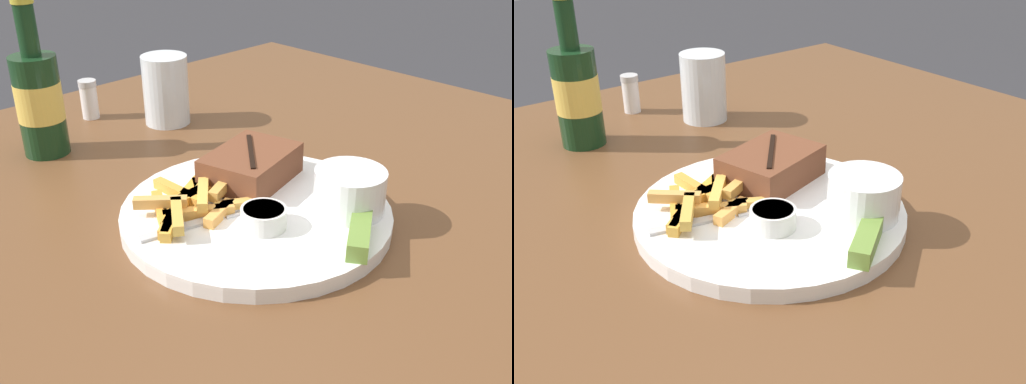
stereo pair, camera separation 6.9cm
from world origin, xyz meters
The scene contains 11 objects.
dining_table centered at (0.00, 0.00, 0.68)m, with size 1.27×1.17×0.75m.
dinner_plate centered at (0.00, 0.00, 0.76)m, with size 0.32×0.32×0.02m.
steak_portion centered at (0.04, 0.05, 0.79)m, with size 0.14×0.11×0.04m.
fries_pile centered at (-0.06, 0.05, 0.78)m, with size 0.14×0.13×0.02m.
coleslaw_cup centered at (0.07, -0.08, 0.80)m, with size 0.08×0.08×0.05m.
dipping_sauce_cup centered at (-0.03, -0.04, 0.78)m, with size 0.05×0.05×0.02m.
pickle_spear centered at (0.02, -0.13, 0.78)m, with size 0.08×0.06×0.02m.
fork_utensil centered at (-0.08, 0.02, 0.77)m, with size 0.13×0.04×0.00m.
beer_bottle centered at (-0.08, 0.36, 0.83)m, with size 0.07×0.07×0.23m.
drinking_glass centered at (0.12, 0.33, 0.81)m, with size 0.07×0.07×0.11m.
salt_shaker centered at (0.04, 0.44, 0.78)m, with size 0.03×0.03×0.07m.
Camera 2 is at (-0.38, -0.48, 1.11)m, focal length 42.00 mm.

